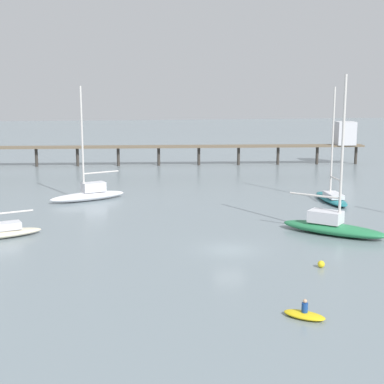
# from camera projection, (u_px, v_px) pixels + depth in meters

# --- Properties ---
(ground_plane) EXTENTS (400.00, 400.00, 0.00)m
(ground_plane) POSITION_uv_depth(u_px,v_px,m) (230.00, 250.00, 45.26)
(ground_plane) COLOR gray
(pier) EXTENTS (70.99, 10.62, 7.43)m
(pier) POSITION_uv_depth(u_px,v_px,m) (229.00, 142.00, 95.82)
(pier) COLOR brown
(pier) RESTS_ON ground_plane
(sailboat_teal) EXTENTS (2.83, 8.85, 13.19)m
(sailboat_teal) POSITION_uv_depth(u_px,v_px,m) (332.00, 196.00, 64.75)
(sailboat_teal) COLOR #1E727A
(sailboat_teal) RESTS_ON ground_plane
(sailboat_white) EXTENTS (9.26, 5.38, 13.29)m
(sailboat_white) POSITION_uv_depth(u_px,v_px,m) (89.00, 193.00, 65.42)
(sailboat_white) COLOR white
(sailboat_white) RESTS_ON ground_plane
(sailboat_cream) EXTENTS (7.64, 4.27, 8.90)m
(sailboat_cream) POSITION_uv_depth(u_px,v_px,m) (0.00, 231.00, 48.88)
(sailboat_cream) COLOR beige
(sailboat_cream) RESTS_ON ground_plane
(sailboat_green) EXTENTS (8.75, 8.42, 14.17)m
(sailboat_green) POSITION_uv_depth(u_px,v_px,m) (332.00, 225.00, 50.09)
(sailboat_green) COLOR #287F4C
(sailboat_green) RESTS_ON ground_plane
(dinghy_yellow) EXTENTS (2.57, 2.43, 1.14)m
(dinghy_yellow) POSITION_uv_depth(u_px,v_px,m) (304.00, 314.00, 31.76)
(dinghy_yellow) COLOR yellow
(dinghy_yellow) RESTS_ON ground_plane
(mooring_buoy_near) EXTENTS (0.53, 0.53, 0.53)m
(mooring_buoy_near) POSITION_uv_depth(u_px,v_px,m) (321.00, 264.00, 40.77)
(mooring_buoy_near) COLOR yellow
(mooring_buoy_near) RESTS_ON ground_plane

